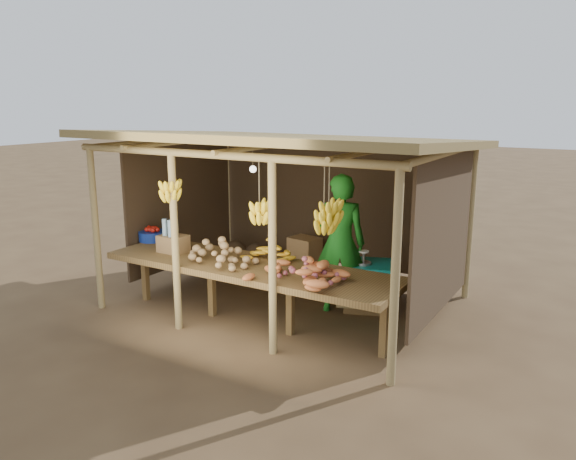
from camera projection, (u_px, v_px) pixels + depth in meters
The scene contains 13 objects.
ground at pixel (288, 302), 7.95m from camera, with size 60.00×60.00×0.00m, color brown.
stall_structure at pixel (288, 168), 7.44m from camera, with size 4.70×3.50×2.43m.
counter at pixel (249, 269), 6.99m from camera, with size 3.90×1.05×0.80m.
potato_heap at pixel (214, 249), 6.98m from camera, with size 0.97×0.58×0.37m, color #A17F53, non-canonical shape.
sweet_potato_heap at pixel (298, 267), 6.25m from camera, with size 1.03×0.62×0.36m, color #C06531, non-canonical shape.
onion_heap at pixel (311, 266), 6.28m from camera, with size 0.75×0.45×0.35m, color #A34F59, non-canonical shape.
banana_pile at pixel (272, 246), 7.15m from camera, with size 0.59×0.35×0.35m, color yellow, non-canonical shape.
tomato_basin at pixel (152, 235), 8.15m from camera, with size 0.39×0.39×0.21m.
bottle_box at pixel (173, 239), 7.51m from camera, with size 0.37×0.29×0.46m.
vendor at pixel (340, 244), 7.44m from camera, with size 0.68×0.45×1.87m, color #1A791D.
tarp_crate at pixel (369, 284), 7.64m from camera, with size 0.88×0.82×0.85m.
carton_stack at pixel (296, 261), 8.85m from camera, with size 0.99×0.44×0.70m.
burlap_sacks at pixel (246, 257), 9.24m from camera, with size 0.88×0.46×0.62m.
Camera 1 is at (3.86, -6.45, 2.79)m, focal length 35.00 mm.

